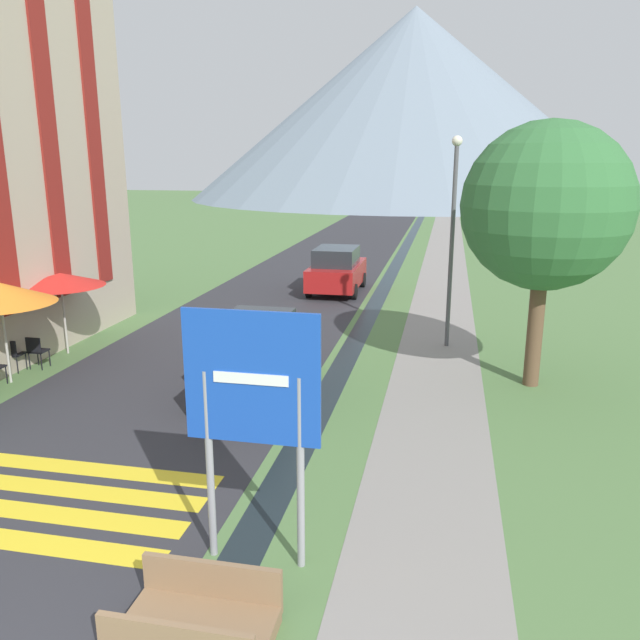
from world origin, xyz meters
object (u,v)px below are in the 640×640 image
object	(u,v)px
parked_car_near	(256,355)
parked_car_far	(337,270)
footbridge	(196,624)
cafe_umbrella_middle_orange	(0,293)
tree_by_path	(546,207)
road_sign	(252,402)
cafe_chair_far_right	(36,349)
cafe_umbrella_rear_red	(60,280)
cafe_chair_far_left	(12,353)
streetlamp	(453,227)

from	to	relation	value
parked_car_near	parked_car_far	world-z (taller)	same
footbridge	cafe_umbrella_middle_orange	bearing A→B (deg)	137.66
tree_by_path	road_sign	bearing A→B (deg)	-119.49
footbridge	cafe_chair_far_right	xyz separation A→B (m)	(-7.58, 7.94, 0.29)
parked_car_near	cafe_umbrella_rear_red	distance (m)	6.38
cafe_umbrella_middle_orange	cafe_chair_far_right	bearing A→B (deg)	89.37
footbridge	cafe_chair_far_left	bearing A→B (deg)	136.51
cafe_chair_far_left	tree_by_path	bearing A→B (deg)	23.18
cafe_chair_far_right	streetlamp	bearing A→B (deg)	20.53
cafe_umbrella_middle_orange	tree_by_path	size ratio (longest dim) A/B	0.41
parked_car_far	cafe_umbrella_rear_red	xyz separation A→B (m)	(-5.83, -9.54, 1.15)
tree_by_path	footbridge	bearing A→B (deg)	-116.41
tree_by_path	parked_car_near	bearing A→B (deg)	-163.68
footbridge	parked_car_near	bearing A→B (deg)	102.12
cafe_umbrella_middle_orange	tree_by_path	xyz separation A→B (m)	(12.19, 2.35, 1.98)
tree_by_path	cafe_chair_far_left	bearing A→B (deg)	-172.39
parked_car_far	cafe_chair_far_right	size ratio (longest dim) A/B	4.62
footbridge	parked_car_near	distance (m)	7.65
parked_car_far	streetlamp	xyz separation A→B (m)	(4.40, -6.70, 2.48)
footbridge	cafe_umbrella_middle_orange	xyz separation A→B (m)	(-7.59, 6.91, 1.96)
streetlamp	tree_by_path	distance (m)	3.55
cafe_umbrella_middle_orange	cafe_umbrella_rear_red	size ratio (longest dim) A/B	1.08
parked_car_far	cafe_umbrella_rear_red	bearing A→B (deg)	-121.44
cafe_chair_far_left	cafe_umbrella_rear_red	distance (m)	2.33
footbridge	cafe_umbrella_rear_red	xyz separation A→B (m)	(-7.60, 9.28, 1.84)
parked_car_near	cafe_umbrella_rear_red	world-z (taller)	cafe_umbrella_rear_red
cafe_chair_far_left	streetlamp	xyz separation A→B (m)	(10.62, 4.53, 2.88)
cafe_umbrella_rear_red	streetlamp	bearing A→B (deg)	15.51
road_sign	cafe_chair_far_left	xyz separation A→B (m)	(-8.22, 6.06, -1.73)
parked_car_near	streetlamp	xyz separation A→B (m)	(4.22, 4.67, 2.49)
cafe_chair_far_right	footbridge	bearing A→B (deg)	-48.09
parked_car_far	cafe_chair_far_left	distance (m)	12.85
tree_by_path	cafe_umbrella_rear_red	bearing A→B (deg)	179.93
road_sign	cafe_umbrella_rear_red	xyz separation A→B (m)	(-7.83, 7.76, -0.18)
cafe_chair_far_right	parked_car_near	bearing A→B (deg)	-6.45
road_sign	cafe_chair_far_left	bearing A→B (deg)	143.60
parked_car_near	parked_car_far	distance (m)	11.37
streetlamp	road_sign	bearing A→B (deg)	-102.77
footbridge	cafe_chair_far_right	distance (m)	10.98
footbridge	cafe_chair_far_right	size ratio (longest dim) A/B	2.00
cafe_chair_far_left	cafe_umbrella_middle_orange	distance (m)	1.85
cafe_umbrella_rear_red	cafe_chair_far_left	bearing A→B (deg)	-103.00
cafe_umbrella_middle_orange	footbridge	bearing A→B (deg)	-42.34
road_sign	cafe_chair_far_right	xyz separation A→B (m)	(-7.80, 6.42, -1.73)
cafe_umbrella_middle_orange	parked_car_far	bearing A→B (deg)	63.97
road_sign	parked_car_far	xyz separation A→B (m)	(-2.00, 17.29, -1.34)
road_sign	cafe_umbrella_middle_orange	xyz separation A→B (m)	(-7.81, 5.39, -0.06)
cafe_chair_far_right	cafe_chair_far_left	bearing A→B (deg)	-141.06
cafe_chair_far_right	tree_by_path	world-z (taller)	tree_by_path
footbridge	streetlamp	distance (m)	12.80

